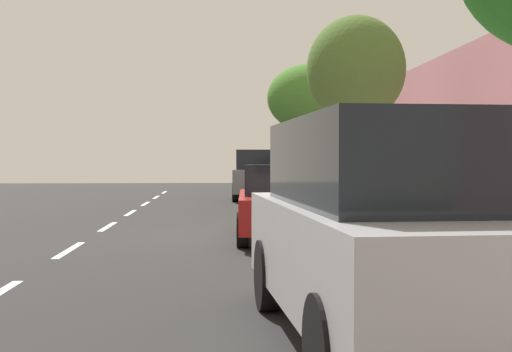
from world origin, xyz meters
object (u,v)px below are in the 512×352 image
Objects in this scene: street_tree_far_end at (308,99)px; parked_suv_grey_mid at (258,174)px; parked_suv_silver_nearest at (389,228)px; street_tree_mid_block at (356,71)px; parked_sedan_red_second at (283,202)px; bicycle_at_curb at (279,196)px; cyclist_with_backpack at (287,176)px.

parked_suv_grey_mid is at bearing -156.03° from street_tree_far_end.
street_tree_mid_block is at bearing 79.89° from parked_suv_silver_nearest.
parked_suv_silver_nearest is 12.85m from street_tree_mid_block.
parked_sedan_red_second is at bearing -118.64° from street_tree_mid_block.
parked_sedan_red_second reaches higher than bicycle_at_curb.
parked_sedan_red_second is 9.40m from bicycle_at_curb.
bicycle_at_curb is 0.86m from cyclist_with_backpack.
parked_suv_silver_nearest is at bearing -100.11° from street_tree_mid_block.
parked_suv_silver_nearest reaches higher than bicycle_at_curb.
parked_suv_silver_nearest is 17.31m from bicycle_at_curb.
parked_suv_grey_mid is 4.07m from bicycle_at_curb.
parked_sedan_red_second is at bearing -96.19° from cyclist_with_backpack.
parked_sedan_red_second is at bearing -99.50° from street_tree_far_end.
bicycle_at_curb is (0.55, 17.29, -0.67)m from parked_suv_silver_nearest.
parked_suv_grey_mid is at bearing 89.79° from parked_suv_silver_nearest.
street_tree_mid_block is at bearing -76.72° from parked_suv_grey_mid.
bicycle_at_curb is 6.43m from street_tree_far_end.
cyclist_with_backpack is 6.34m from street_tree_far_end.
street_tree_far_end is (2.12, 0.94, 3.11)m from parked_suv_grey_mid.
parked_sedan_red_second is at bearing 91.42° from parked_suv_silver_nearest.
bicycle_at_curb is at bearing 85.42° from parked_sedan_red_second.
street_tree_mid_block is at bearing -71.77° from bicycle_at_curb.
street_tree_mid_block is at bearing 61.36° from parked_sedan_red_second.
street_tree_far_end is (2.19, 22.22, 3.11)m from parked_suv_silver_nearest.
street_tree_far_end is at bearing 23.97° from parked_suv_grey_mid.
parked_suv_silver_nearest is 3.63× the size of bicycle_at_curb.
parked_suv_silver_nearest is 1.00× the size of parked_suv_grey_mid.
parked_suv_grey_mid is 3.63× the size of bicycle_at_curb.
parked_suv_grey_mid is at bearing 88.82° from parked_sedan_red_second.
cyclist_with_backpack is 5.60m from street_tree_mid_block.
street_tree_mid_block is at bearing -90.00° from street_tree_far_end.
parked_suv_grey_mid is (0.27, 13.35, 0.27)m from parked_sedan_red_second.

